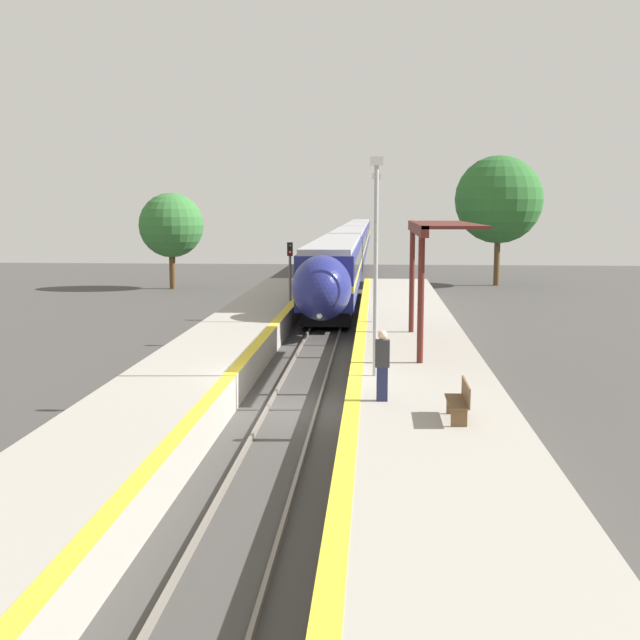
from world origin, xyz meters
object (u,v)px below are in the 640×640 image
(train, at_px, (353,243))
(platform_bench, at_px, (460,400))
(railway_signal, at_px, (290,272))
(lamppost_near, at_px, (376,254))
(lamppost_mid, at_px, (376,239))
(person_waiting, at_px, (382,364))

(train, height_order, platform_bench, train)
(platform_bench, height_order, railway_signal, railway_signal)
(platform_bench, xyz_separation_m, lamppost_near, (-1.96, 4.76, 3.04))
(platform_bench, height_order, lamppost_near, lamppost_near)
(platform_bench, bearing_deg, railway_signal, 105.35)
(lamppost_near, distance_m, lamppost_mid, 11.04)
(train, distance_m, lamppost_near, 59.31)
(lamppost_near, bearing_deg, railway_signal, 103.45)
(railway_signal, bearing_deg, platform_bench, -74.65)
(lamppost_near, bearing_deg, person_waiting, -86.43)
(platform_bench, xyz_separation_m, lamppost_mid, (-1.96, 15.80, 3.04))
(lamppost_near, bearing_deg, train, 92.29)
(platform_bench, height_order, lamppost_mid, lamppost_mid)
(train, bearing_deg, platform_bench, -86.13)
(train, bearing_deg, lamppost_mid, -87.18)
(platform_bench, bearing_deg, train, 93.87)
(person_waiting, xyz_separation_m, lamppost_near, (-0.19, 3.03, 2.57))
(railway_signal, bearing_deg, person_waiting, -77.90)
(person_waiting, xyz_separation_m, railway_signal, (-4.61, 21.52, 0.54))
(train, height_order, railway_signal, railway_signal)
(train, distance_m, platform_bench, 64.12)
(person_waiting, height_order, railway_signal, railway_signal)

